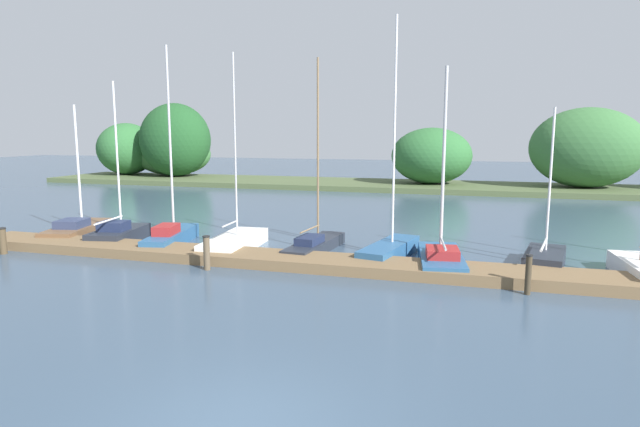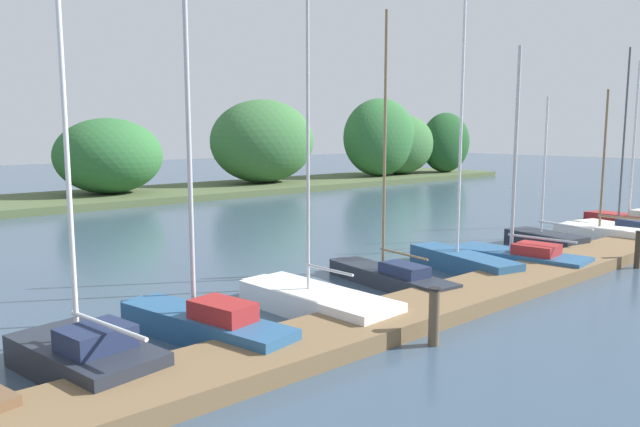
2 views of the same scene
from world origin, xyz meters
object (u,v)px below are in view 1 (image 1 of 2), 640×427
at_px(sailboat_4, 316,243).
at_px(sailboat_5, 391,247).
at_px(sailboat_7, 545,257).
at_px(sailboat_1, 120,233).
at_px(sailboat_3, 236,241).
at_px(mooring_piling_2, 528,274).
at_px(sailboat_6, 441,256).
at_px(mooring_piling_1, 207,253).
at_px(mooring_piling_0, 3,241).
at_px(sailboat_2, 172,234).
at_px(sailboat_0, 80,228).

distance_m(sailboat_4, sailboat_5, 2.87).
bearing_deg(sailboat_7, sailboat_1, 102.94).
bearing_deg(sailboat_3, sailboat_7, -90.95).
bearing_deg(sailboat_3, mooring_piling_2, -109.85).
height_order(sailboat_5, mooring_piling_2, sailboat_5).
height_order(sailboat_3, mooring_piling_2, sailboat_3).
relative_size(sailboat_6, mooring_piling_1, 5.80).
relative_size(sailboat_1, mooring_piling_1, 5.71).
distance_m(sailboat_5, mooring_piling_2, 5.42).
relative_size(sailboat_5, mooring_piling_0, 8.55).
distance_m(mooring_piling_1, mooring_piling_2, 9.79).
bearing_deg(sailboat_1, sailboat_7, -97.55).
bearing_deg(sailboat_2, mooring_piling_1, -146.14).
xyz_separation_m(mooring_piling_0, mooring_piling_2, (18.12, 0.15, 0.07)).
relative_size(sailboat_0, mooring_piling_1, 4.95).
distance_m(sailboat_0, mooring_piling_0, 3.64).
relative_size(sailboat_6, sailboat_7, 1.25).
bearing_deg(sailboat_6, sailboat_1, 80.41).
height_order(sailboat_0, sailboat_6, sailboat_6).
height_order(sailboat_6, mooring_piling_2, sailboat_6).
height_order(sailboat_0, sailboat_4, sailboat_4).
xyz_separation_m(sailboat_3, mooring_piling_1, (0.42, -3.12, 0.26)).
bearing_deg(mooring_piling_2, sailboat_3, 163.54).
bearing_deg(mooring_piling_2, sailboat_0, 168.95).
height_order(sailboat_0, mooring_piling_2, sailboat_0).
xyz_separation_m(sailboat_2, mooring_piling_1, (3.23, -3.16, 0.16)).
bearing_deg(sailboat_7, sailboat_5, 102.98).
bearing_deg(mooring_piling_2, sailboat_4, 153.93).
height_order(sailboat_7, mooring_piling_1, sailboat_7).
distance_m(sailboat_5, mooring_piling_1, 6.47).
bearing_deg(sailboat_6, sailboat_5, 58.10).
distance_m(sailboat_2, mooring_piling_0, 6.02).
height_order(sailboat_3, mooring_piling_0, sailboat_3).
distance_m(sailboat_7, mooring_piling_1, 11.22).
relative_size(sailboat_0, sailboat_7, 1.07).
height_order(sailboat_6, mooring_piling_0, sailboat_6).
height_order(mooring_piling_1, mooring_piling_2, mooring_piling_1).
bearing_deg(sailboat_7, mooring_piling_1, 119.51).
bearing_deg(mooring_piling_0, sailboat_1, 47.90).
height_order(sailboat_1, sailboat_7, sailboat_1).
bearing_deg(sailboat_7, sailboat_4, 100.77).
relative_size(sailboat_0, mooring_piling_2, 4.96).
height_order(sailboat_1, sailboat_4, sailboat_4).
bearing_deg(mooring_piling_1, sailboat_6, 19.62).
bearing_deg(sailboat_4, sailboat_7, -84.57).
distance_m(sailboat_3, sailboat_4, 3.09).
relative_size(sailboat_4, sailboat_5, 0.85).
bearing_deg(sailboat_4, sailboat_0, 95.68).
bearing_deg(mooring_piling_1, sailboat_1, 151.69).
bearing_deg(sailboat_3, sailboat_0, 83.15).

